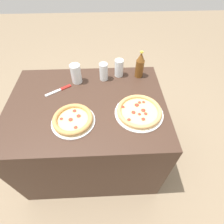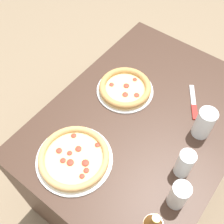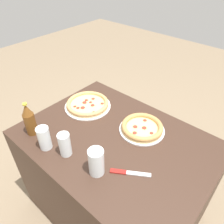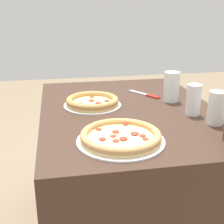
% 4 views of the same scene
% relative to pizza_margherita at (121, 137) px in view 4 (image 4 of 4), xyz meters
% --- Properties ---
extents(table, '(1.15, 0.84, 0.78)m').
position_rel_pizza_margherita_xyz_m(table, '(-0.37, 0.12, -0.41)').
color(table, '#3D281E').
rests_on(table, ground_plane).
extents(pizza_margherita, '(0.33, 0.33, 0.04)m').
position_rel_pizza_margherita_xyz_m(pizza_margherita, '(0.00, 0.00, 0.00)').
color(pizza_margherita, white).
rests_on(pizza_margherita, table).
extents(pizza_veggie, '(0.29, 0.29, 0.05)m').
position_rel_pizza_margherita_xyz_m(pizza_veggie, '(-0.44, -0.05, 0.00)').
color(pizza_veggie, silver).
rests_on(pizza_veggie, table).
extents(glass_orange_juice, '(0.07, 0.07, 0.14)m').
position_rel_pizza_margherita_xyz_m(glass_orange_juice, '(-0.23, 0.39, 0.05)').
color(glass_orange_juice, white).
rests_on(glass_orange_juice, table).
extents(glass_lemonade, '(0.07, 0.07, 0.14)m').
position_rel_pizza_margherita_xyz_m(glass_lemonade, '(-0.11, 0.43, 0.05)').
color(glass_lemonade, white).
rests_on(glass_lemonade, table).
extents(glass_water, '(0.08, 0.08, 0.15)m').
position_rel_pizza_margherita_xyz_m(glass_water, '(-0.45, 0.36, 0.05)').
color(glass_water, white).
rests_on(glass_water, table).
extents(knife, '(0.19, 0.13, 0.01)m').
position_rel_pizza_margherita_xyz_m(knife, '(-0.58, 0.26, -0.02)').
color(knife, maroon).
rests_on(knife, table).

